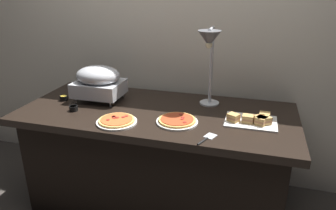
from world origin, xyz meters
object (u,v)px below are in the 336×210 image
object	(u,v)px
heat_lamp	(209,48)
sandwich_platter	(253,120)
pizza_plate_center	(177,121)
sauce_cup_far	(64,98)
sauce_cup_near	(73,108)
chafing_dish	(99,81)
serving_spatula	(207,139)
pizza_plate_front	(117,121)

from	to	relation	value
heat_lamp	sandwich_platter	xyz separation A→B (m)	(0.32, -0.14, -0.42)
pizza_plate_center	sauce_cup_far	world-z (taller)	sauce_cup_far
sauce_cup_near	pizza_plate_center	bearing A→B (deg)	0.47
sauce_cup_near	chafing_dish	bearing A→B (deg)	73.60
sauce_cup_near	sandwich_platter	bearing A→B (deg)	6.02
pizza_plate_center	serving_spatula	distance (m)	0.28
heat_lamp	pizza_plate_center	size ratio (longest dim) A/B	2.11
chafing_dish	heat_lamp	distance (m)	0.86
heat_lamp	serving_spatula	size ratio (longest dim) A/B	3.29
heat_lamp	sauce_cup_far	world-z (taller)	heat_lamp
serving_spatula	pizza_plate_front	bearing A→B (deg)	173.89
heat_lamp	sandwich_platter	bearing A→B (deg)	-23.66
pizza_plate_front	sauce_cup_near	xyz separation A→B (m)	(-0.37, 0.10, 0.01)
heat_lamp	pizza_plate_front	distance (m)	0.76
sandwich_platter	serving_spatula	distance (m)	0.38
sauce_cup_far	sauce_cup_near	bearing A→B (deg)	-42.21
sandwich_platter	sauce_cup_near	size ratio (longest dim) A/B	5.52
pizza_plate_front	heat_lamp	bearing A→B (deg)	35.88
sandwich_platter	sauce_cup_far	size ratio (longest dim) A/B	5.48
heat_lamp	pizza_plate_front	world-z (taller)	heat_lamp
chafing_dish	serving_spatula	distance (m)	0.99
chafing_dish	heat_lamp	bearing A→B (deg)	1.33
pizza_plate_center	heat_lamp	bearing A→B (deg)	61.02
heat_lamp	pizza_plate_center	distance (m)	0.52
chafing_dish	sandwich_platter	world-z (taller)	chafing_dish
pizza_plate_front	pizza_plate_center	size ratio (longest dim) A/B	0.97
chafing_dish	sauce_cup_far	distance (m)	0.30
pizza_plate_center	sauce_cup_far	xyz separation A→B (m)	(-0.92, 0.16, 0.01)
chafing_dish	pizza_plate_front	distance (m)	0.48
heat_lamp	pizza_plate_front	xyz separation A→B (m)	(-0.51, -0.37, -0.43)
pizza_plate_front	serving_spatula	size ratio (longest dim) A/B	1.51
sandwich_platter	heat_lamp	bearing A→B (deg)	156.34
pizza_plate_center	serving_spatula	bearing A→B (deg)	-38.15
chafing_dish	sauce_cup_far	xyz separation A→B (m)	(-0.26, -0.08, -0.13)
pizza_plate_center	sauce_cup_near	size ratio (longest dim) A/B	4.56
sauce_cup_near	serving_spatula	bearing A→B (deg)	-9.80
sandwich_platter	serving_spatula	world-z (taller)	sandwich_platter
pizza_plate_front	sandwich_platter	world-z (taller)	sandwich_platter
pizza_plate_front	sauce_cup_far	xyz separation A→B (m)	(-0.55, 0.27, 0.01)
serving_spatula	chafing_dish	bearing A→B (deg)	154.89
heat_lamp	serving_spatula	xyz separation A→B (m)	(0.07, -0.43, -0.44)
pizza_plate_front	sandwich_platter	distance (m)	0.87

